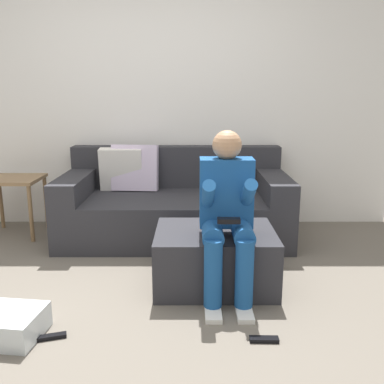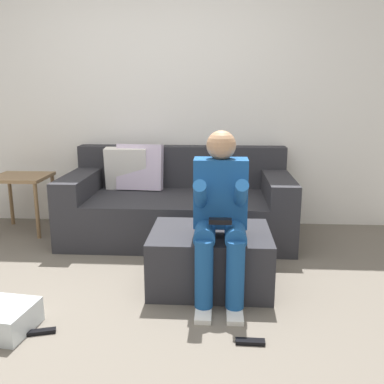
# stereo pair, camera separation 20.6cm
# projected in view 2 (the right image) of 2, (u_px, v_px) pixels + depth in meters

# --- Properties ---
(ground_plane) EXTENTS (6.25, 6.25, 0.00)m
(ground_plane) POSITION_uv_depth(u_px,v_px,m) (118.00, 313.00, 2.63)
(ground_plane) COLOR #6B6359
(wall_back) EXTENTS (4.81, 0.10, 2.60)m
(wall_back) POSITION_uv_depth(u_px,v_px,m) (158.00, 94.00, 4.26)
(wall_back) COLOR white
(wall_back) RESTS_ON ground_plane
(couch_sectional) EXTENTS (2.04, 0.99, 0.84)m
(couch_sectional) POSITION_uv_depth(u_px,v_px,m) (177.00, 204.00, 4.01)
(couch_sectional) COLOR #2D2D33
(couch_sectional) RESTS_ON ground_plane
(ottoman) EXTENTS (0.82, 0.64, 0.39)m
(ottoman) POSITION_uv_depth(u_px,v_px,m) (210.00, 258.00, 2.98)
(ottoman) COLOR #2D2D33
(ottoman) RESTS_ON ground_plane
(person_seated) EXTENTS (0.35, 0.57, 1.09)m
(person_seated) POSITION_uv_depth(u_px,v_px,m) (220.00, 211.00, 2.72)
(person_seated) COLOR #194C8C
(person_seated) RESTS_ON ground_plane
(storage_bin) EXTENTS (0.40, 0.36, 0.15)m
(storage_bin) POSITION_uv_depth(u_px,v_px,m) (0.00, 319.00, 2.42)
(storage_bin) COLOR silver
(storage_bin) RESTS_ON ground_plane
(side_table) EXTENTS (0.51, 0.47, 0.55)m
(side_table) POSITION_uv_depth(u_px,v_px,m) (21.00, 185.00, 4.09)
(side_table) COLOR olive
(side_table) RESTS_ON ground_plane
(remote_near_ottoman) EXTENTS (0.16, 0.05, 0.02)m
(remote_near_ottoman) POSITION_uv_depth(u_px,v_px,m) (250.00, 342.00, 2.31)
(remote_near_ottoman) COLOR black
(remote_near_ottoman) RESTS_ON ground_plane
(remote_by_storage_bin) EXTENTS (0.18, 0.09, 0.02)m
(remote_by_storage_bin) POSITION_uv_depth(u_px,v_px,m) (40.00, 332.00, 2.40)
(remote_by_storage_bin) COLOR black
(remote_by_storage_bin) RESTS_ON ground_plane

